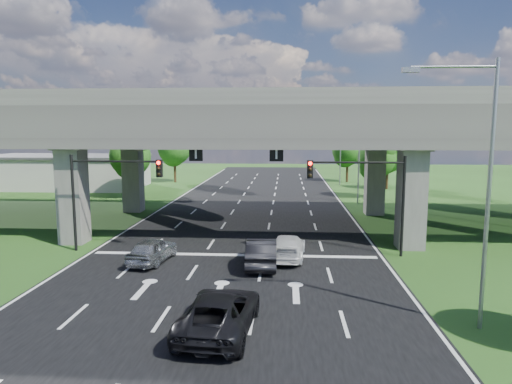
# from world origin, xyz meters

# --- Properties ---
(ground) EXTENTS (160.00, 160.00, 0.00)m
(ground) POSITION_xyz_m (0.00, 0.00, 0.00)
(ground) COLOR #244516
(ground) RESTS_ON ground
(road) EXTENTS (18.00, 120.00, 0.03)m
(road) POSITION_xyz_m (0.00, 10.00, 0.01)
(road) COLOR black
(road) RESTS_ON ground
(overpass) EXTENTS (80.00, 15.00, 10.00)m
(overpass) POSITION_xyz_m (0.00, 12.00, 7.92)
(overpass) COLOR #363331
(overpass) RESTS_ON ground
(warehouse) EXTENTS (20.00, 10.00, 4.00)m
(warehouse) POSITION_xyz_m (-26.00, 35.00, 2.00)
(warehouse) COLOR #9E9E99
(warehouse) RESTS_ON ground
(signal_right) EXTENTS (5.76, 0.54, 6.00)m
(signal_right) POSITION_xyz_m (7.82, 3.94, 4.19)
(signal_right) COLOR black
(signal_right) RESTS_ON ground
(signal_left) EXTENTS (5.76, 0.54, 6.00)m
(signal_left) POSITION_xyz_m (-7.82, 3.94, 4.19)
(signal_left) COLOR black
(signal_left) RESTS_ON ground
(streetlight_near) EXTENTS (3.38, 0.25, 10.00)m
(streetlight_near) POSITION_xyz_m (10.10, -6.00, 5.85)
(streetlight_near) COLOR gray
(streetlight_near) RESTS_ON ground
(streetlight_far) EXTENTS (3.38, 0.25, 10.00)m
(streetlight_far) POSITION_xyz_m (10.10, 24.00, 5.85)
(streetlight_far) COLOR gray
(streetlight_far) RESTS_ON ground
(streetlight_beyond) EXTENTS (3.38, 0.25, 10.00)m
(streetlight_beyond) POSITION_xyz_m (10.10, 40.00, 5.85)
(streetlight_beyond) COLOR gray
(streetlight_beyond) RESTS_ON ground
(tree_left_near) EXTENTS (4.50, 4.50, 7.80)m
(tree_left_near) POSITION_xyz_m (-13.95, 26.00, 4.82)
(tree_left_near) COLOR black
(tree_left_near) RESTS_ON ground
(tree_left_mid) EXTENTS (3.91, 3.90, 6.76)m
(tree_left_mid) POSITION_xyz_m (-16.95, 34.00, 4.17)
(tree_left_mid) COLOR black
(tree_left_mid) RESTS_ON ground
(tree_left_far) EXTENTS (4.80, 4.80, 8.32)m
(tree_left_far) POSITION_xyz_m (-12.95, 42.00, 5.14)
(tree_left_far) COLOR black
(tree_left_far) RESTS_ON ground
(tree_right_near) EXTENTS (4.20, 4.20, 7.28)m
(tree_right_near) POSITION_xyz_m (13.05, 28.00, 4.50)
(tree_right_near) COLOR black
(tree_right_near) RESTS_ON ground
(tree_right_mid) EXTENTS (3.91, 3.90, 6.76)m
(tree_right_mid) POSITION_xyz_m (16.05, 36.00, 4.17)
(tree_right_mid) COLOR black
(tree_right_mid) RESTS_ON ground
(tree_right_far) EXTENTS (4.50, 4.50, 7.80)m
(tree_right_far) POSITION_xyz_m (12.05, 44.00, 4.82)
(tree_right_far) COLOR black
(tree_right_far) RESTS_ON ground
(car_silver) EXTENTS (2.22, 4.36, 1.42)m
(car_silver) POSITION_xyz_m (-4.42, 1.68, 0.74)
(car_silver) COLOR #929599
(car_silver) RESTS_ON road
(car_dark) EXTENTS (1.74, 4.70, 1.54)m
(car_dark) POSITION_xyz_m (1.80, 1.42, 0.80)
(car_dark) COLOR black
(car_dark) RESTS_ON road
(car_white) EXTENTS (2.27, 4.84, 1.36)m
(car_white) POSITION_xyz_m (3.23, 3.00, 0.71)
(car_white) COLOR silver
(car_white) RESTS_ON road
(car_trailing) EXTENTS (2.88, 5.51, 1.48)m
(car_trailing) POSITION_xyz_m (0.69, -7.00, 0.77)
(car_trailing) COLOR black
(car_trailing) RESTS_ON road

